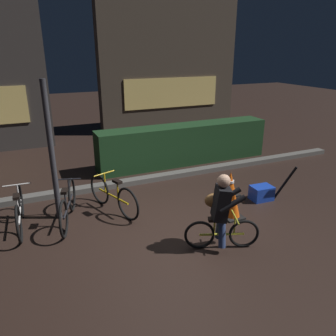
{
  "coord_description": "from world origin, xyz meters",
  "views": [
    {
      "loc": [
        -2.12,
        -4.62,
        2.98
      ],
      "look_at": [
        0.2,
        0.6,
        0.9
      ],
      "focal_mm": 35.13,
      "sensor_mm": 36.0,
      "label": 1
    }
  ],
  "objects_px": {
    "parked_bike_left_mid": "(20,211)",
    "traffic_cone_near": "(233,204)",
    "traffic_cone_far": "(230,184)",
    "street_post": "(52,153)",
    "parked_bike_center_right": "(113,196)",
    "cyclist": "(221,212)",
    "closed_umbrella": "(284,184)",
    "parked_bike_center_left": "(68,205)",
    "blue_crate": "(261,193)"
  },
  "relations": [
    {
      "from": "parked_bike_left_mid",
      "to": "traffic_cone_near",
      "type": "height_order",
      "value": "parked_bike_left_mid"
    },
    {
      "from": "traffic_cone_far",
      "to": "parked_bike_left_mid",
      "type": "bearing_deg",
      "value": 175.69
    },
    {
      "from": "street_post",
      "to": "traffic_cone_far",
      "type": "distance_m",
      "value": 3.66
    },
    {
      "from": "parked_bike_center_right",
      "to": "cyclist",
      "type": "height_order",
      "value": "cyclist"
    },
    {
      "from": "street_post",
      "to": "closed_umbrella",
      "type": "bearing_deg",
      "value": -14.96
    },
    {
      "from": "traffic_cone_near",
      "to": "traffic_cone_far",
      "type": "xyz_separation_m",
      "value": [
        0.53,
        0.88,
        -0.01
      ]
    },
    {
      "from": "parked_bike_left_mid",
      "to": "traffic_cone_far",
      "type": "distance_m",
      "value": 4.16
    },
    {
      "from": "parked_bike_center_left",
      "to": "closed_umbrella",
      "type": "xyz_separation_m",
      "value": [
        4.16,
        -0.91,
        0.05
      ]
    },
    {
      "from": "parked_bike_left_mid",
      "to": "traffic_cone_far",
      "type": "height_order",
      "value": "parked_bike_left_mid"
    },
    {
      "from": "traffic_cone_far",
      "to": "cyclist",
      "type": "bearing_deg",
      "value": -128.56
    },
    {
      "from": "street_post",
      "to": "traffic_cone_near",
      "type": "bearing_deg",
      "value": -23.64
    },
    {
      "from": "parked_bike_center_right",
      "to": "traffic_cone_far",
      "type": "bearing_deg",
      "value": -115.8
    },
    {
      "from": "parked_bike_center_left",
      "to": "traffic_cone_far",
      "type": "relative_size",
      "value": 2.96
    },
    {
      "from": "parked_bike_left_mid",
      "to": "cyclist",
      "type": "relative_size",
      "value": 1.27
    },
    {
      "from": "closed_umbrella",
      "to": "traffic_cone_far",
      "type": "bearing_deg",
      "value": -178.51
    },
    {
      "from": "parked_bike_left_mid",
      "to": "traffic_cone_far",
      "type": "relative_size",
      "value": 2.99
    },
    {
      "from": "street_post",
      "to": "cyclist",
      "type": "height_order",
      "value": "street_post"
    },
    {
      "from": "parked_bike_center_left",
      "to": "traffic_cone_near",
      "type": "xyz_separation_m",
      "value": [
        2.82,
        -1.06,
        -0.07
      ]
    },
    {
      "from": "parked_bike_center_right",
      "to": "closed_umbrella",
      "type": "height_order",
      "value": "closed_umbrella"
    },
    {
      "from": "traffic_cone_far",
      "to": "closed_umbrella",
      "type": "distance_m",
      "value": 1.1
    },
    {
      "from": "parked_bike_left_mid",
      "to": "traffic_cone_near",
      "type": "xyz_separation_m",
      "value": [
        3.62,
        -1.19,
        -0.07
      ]
    },
    {
      "from": "traffic_cone_near",
      "to": "cyclist",
      "type": "bearing_deg",
      "value": -136.0
    },
    {
      "from": "parked_bike_center_left",
      "to": "parked_bike_center_right",
      "type": "distance_m",
      "value": 0.86
    },
    {
      "from": "parked_bike_center_right",
      "to": "closed_umbrella",
      "type": "distance_m",
      "value": 3.45
    },
    {
      "from": "closed_umbrella",
      "to": "parked_bike_left_mid",
      "type": "bearing_deg",
      "value": -148.32
    },
    {
      "from": "parked_bike_left_mid",
      "to": "blue_crate",
      "type": "distance_m",
      "value": 4.68
    },
    {
      "from": "parked_bike_center_right",
      "to": "closed_umbrella",
      "type": "xyz_separation_m",
      "value": [
        3.3,
        -0.99,
        0.06
      ]
    },
    {
      "from": "street_post",
      "to": "blue_crate",
      "type": "distance_m",
      "value": 4.21
    },
    {
      "from": "street_post",
      "to": "traffic_cone_near",
      "type": "xyz_separation_m",
      "value": [
        2.97,
        -1.3,
        -1.0
      ]
    },
    {
      "from": "parked_bike_center_left",
      "to": "traffic_cone_far",
      "type": "distance_m",
      "value": 3.35
    },
    {
      "from": "parked_bike_left_mid",
      "to": "closed_umbrella",
      "type": "xyz_separation_m",
      "value": [
        4.95,
        -1.04,
        0.06
      ]
    },
    {
      "from": "blue_crate",
      "to": "traffic_cone_near",
      "type": "bearing_deg",
      "value": -157.91
    },
    {
      "from": "parked_bike_center_right",
      "to": "blue_crate",
      "type": "height_order",
      "value": "parked_bike_center_right"
    },
    {
      "from": "traffic_cone_near",
      "to": "blue_crate",
      "type": "bearing_deg",
      "value": 22.09
    },
    {
      "from": "cyclist",
      "to": "closed_umbrella",
      "type": "xyz_separation_m",
      "value": [
        2.09,
        0.88,
        -0.23
      ]
    },
    {
      "from": "traffic_cone_near",
      "to": "blue_crate",
      "type": "height_order",
      "value": "traffic_cone_near"
    },
    {
      "from": "cyclist",
      "to": "blue_crate",
      "type": "bearing_deg",
      "value": 54.12
    },
    {
      "from": "closed_umbrella",
      "to": "parked_bike_center_right",
      "type": "bearing_deg",
      "value": -153.18
    },
    {
      "from": "parked_bike_center_right",
      "to": "traffic_cone_near",
      "type": "distance_m",
      "value": 2.28
    },
    {
      "from": "street_post",
      "to": "parked_bike_center_left",
      "type": "height_order",
      "value": "street_post"
    },
    {
      "from": "street_post",
      "to": "blue_crate",
      "type": "xyz_separation_m",
      "value": [
        3.96,
        -0.9,
        -1.11
      ]
    },
    {
      "from": "parked_bike_left_mid",
      "to": "cyclist",
      "type": "height_order",
      "value": "cyclist"
    },
    {
      "from": "parked_bike_center_right",
      "to": "closed_umbrella",
      "type": "relative_size",
      "value": 1.76
    },
    {
      "from": "street_post",
      "to": "traffic_cone_far",
      "type": "xyz_separation_m",
      "value": [
        3.5,
        -0.42,
        -1.01
      ]
    },
    {
      "from": "parked_bike_center_right",
      "to": "blue_crate",
      "type": "xyz_separation_m",
      "value": [
        2.96,
        -0.74,
        -0.18
      ]
    },
    {
      "from": "blue_crate",
      "to": "street_post",
      "type": "bearing_deg",
      "value": 167.18
    },
    {
      "from": "traffic_cone_near",
      "to": "cyclist",
      "type": "xyz_separation_m",
      "value": [
        -0.76,
        -0.73,
        0.36
      ]
    },
    {
      "from": "parked_bike_center_right",
      "to": "parked_bike_left_mid",
      "type": "bearing_deg",
      "value": 68.59
    },
    {
      "from": "parked_bike_center_left",
      "to": "parked_bike_left_mid",
      "type": "bearing_deg",
      "value": 96.92
    },
    {
      "from": "parked_bike_left_mid",
      "to": "parked_bike_center_right",
      "type": "xyz_separation_m",
      "value": [
        1.65,
        -0.05,
        -0.0
      ]
    }
  ]
}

